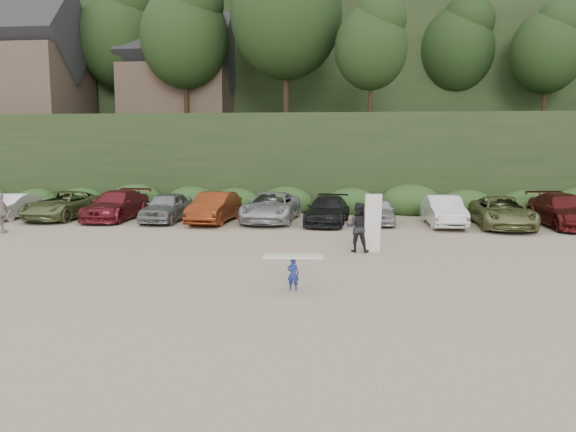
# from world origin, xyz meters

# --- Properties ---
(ground) EXTENTS (120.00, 120.00, 0.00)m
(ground) POSITION_xyz_m (0.00, 0.00, 0.00)
(ground) COLOR tan
(ground) RESTS_ON ground
(hillside_backdrop) EXTENTS (90.00, 41.50, 28.00)m
(hillside_backdrop) POSITION_xyz_m (-0.26, 35.93, 11.22)
(hillside_backdrop) COLOR black
(hillside_backdrop) RESTS_ON ground
(parked_cars) EXTENTS (39.94, 6.40, 1.64)m
(parked_cars) POSITION_xyz_m (-1.39, 10.04, 0.77)
(parked_cars) COLOR #9C9DA1
(parked_cars) RESTS_ON ground
(distant_walker) EXTENTS (0.47, 1.11, 1.90)m
(distant_walker) POSITION_xyz_m (-14.95, 5.18, 0.95)
(distant_walker) COLOR gray
(distant_walker) RESTS_ON ground
(child_surfer) EXTENTS (1.74, 0.62, 1.02)m
(child_surfer) POSITION_xyz_m (-0.33, -3.40, 0.70)
(child_surfer) COLOR navy
(child_surfer) RESTS_ON ground
(adult_surfer) EXTENTS (1.42, 0.86, 2.28)m
(adult_surfer) POSITION_xyz_m (1.62, 2.52, 0.98)
(adult_surfer) COLOR black
(adult_surfer) RESTS_ON ground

